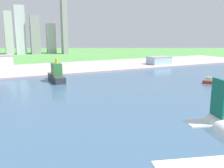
{
  "coord_description": "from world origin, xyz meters",
  "views": [
    {
      "loc": [
        -70.19,
        86.57,
        57.28
      ],
      "look_at": [
        5.22,
        239.9,
        22.44
      ],
      "focal_mm": 39.79,
      "sensor_mm": 36.0,
      "label": 1
    }
  ],
  "objects": [
    {
      "name": "tugboat_small",
      "position": [
        155.61,
        288.71,
        3.03
      ],
      "size": [
        14.44,
        16.69,
        10.56
      ],
      "color": "#B22D1E",
      "rests_on": "water_bay"
    },
    {
      "name": "distant_skyline",
      "position": [
        -12.88,
        824.82,
        60.42
      ],
      "size": [
        305.76,
        72.93,
        152.67
      ],
      "color": "gray",
      "rests_on": "ground"
    },
    {
      "name": "ground_plane",
      "position": [
        0.0,
        300.0,
        0.0
      ],
      "size": [
        2400.0,
        2400.0,
        0.0
      ],
      "primitive_type": "plane",
      "color": "#4D8B43"
    },
    {
      "name": "industrial_pier",
      "position": [
        0.0,
        490.0,
        1.25
      ],
      "size": [
        840.0,
        140.0,
        2.5
      ],
      "primitive_type": "cube",
      "color": "#A8969B",
      "rests_on": "ground"
    },
    {
      "name": "container_barge",
      "position": [
        0.68,
        384.1,
        8.18
      ],
      "size": [
        13.37,
        48.98,
        28.07
      ],
      "color": "#2D3338",
      "rests_on": "water_bay"
    },
    {
      "name": "warehouse_annex",
      "position": [
        206.04,
        454.29,
        9.38
      ],
      "size": [
        38.87,
        27.48,
        13.72
      ],
      "color": "#99BCD1",
      "rests_on": "industrial_pier"
    },
    {
      "name": "water_bay",
      "position": [
        0.0,
        240.0,
        0.07
      ],
      "size": [
        840.0,
        360.0,
        0.15
      ],
      "primitive_type": "cube",
      "color": "#385675",
      "rests_on": "ground"
    }
  ]
}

